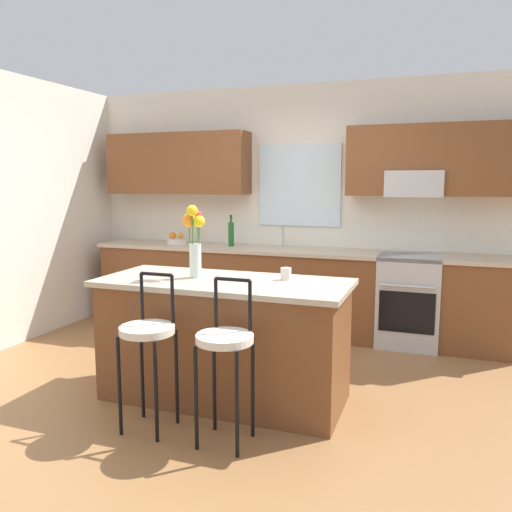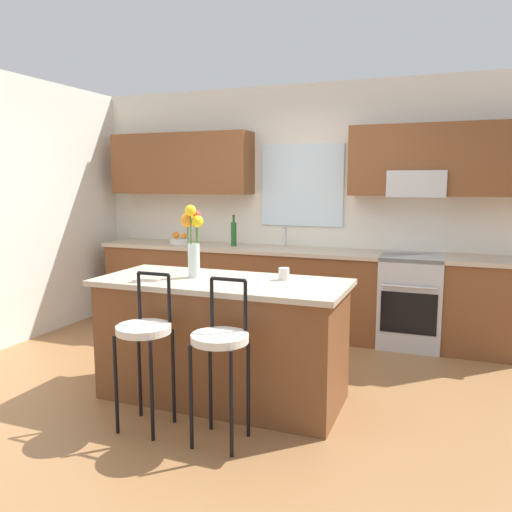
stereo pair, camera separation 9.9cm
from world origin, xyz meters
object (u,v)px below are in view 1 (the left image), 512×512
(kitchen_island, at_px, (224,339))
(oven_range, at_px, (409,300))
(mug_ceramic, at_px, (286,274))
(fruit_bowl_oranges, at_px, (177,240))
(bar_stool_middle, at_px, (225,346))
(bottle_olive_oil, at_px, (231,234))
(bar_stool_near, at_px, (148,337))
(flower_vase, at_px, (194,236))

(kitchen_island, bearing_deg, oven_range, 56.30)
(mug_ceramic, relative_size, fruit_bowl_oranges, 0.38)
(bar_stool_middle, height_order, bottle_olive_oil, bottle_olive_oil)
(oven_range, xyz_separation_m, fruit_bowl_oranges, (-2.64, 0.02, 0.50))
(bar_stool_near, height_order, fruit_bowl_oranges, fruit_bowl_oranges)
(bar_stool_middle, distance_m, bottle_olive_oil, 2.71)
(fruit_bowl_oranges, xyz_separation_m, bottle_olive_oil, (0.69, -0.00, 0.10))
(fruit_bowl_oranges, bearing_deg, kitchen_island, -53.13)
(fruit_bowl_oranges, bearing_deg, oven_range, -0.54)
(oven_range, height_order, bar_stool_near, bar_stool_near)
(bar_stool_near, distance_m, fruit_bowl_oranges, 2.76)
(oven_range, xyz_separation_m, bar_stool_near, (-1.51, -2.47, 0.18))
(oven_range, relative_size, mug_ceramic, 10.22)
(kitchen_island, xyz_separation_m, bottle_olive_oil, (-0.71, 1.88, 0.60))
(flower_vase, height_order, bottle_olive_oil, flower_vase)
(kitchen_island, xyz_separation_m, fruit_bowl_oranges, (-1.41, 1.88, 0.50))
(kitchen_island, relative_size, bar_stool_near, 1.80)
(kitchen_island, distance_m, fruit_bowl_oranges, 2.40)
(oven_range, xyz_separation_m, mug_ceramic, (-0.80, -1.69, 0.51))
(kitchen_island, relative_size, bottle_olive_oil, 5.34)
(bottle_olive_oil, bearing_deg, kitchen_island, -69.14)
(oven_range, bearing_deg, bar_stool_middle, -111.25)
(bar_stool_middle, relative_size, bottle_olive_oil, 2.97)
(kitchen_island, bearing_deg, bottle_olive_oil, 110.86)
(bar_stool_middle, height_order, fruit_bowl_oranges, fruit_bowl_oranges)
(kitchen_island, height_order, bar_stool_middle, bar_stool_middle)
(bar_stool_near, bearing_deg, fruit_bowl_oranges, 114.43)
(kitchen_island, xyz_separation_m, bar_stool_near, (-0.28, -0.62, 0.17))
(bar_stool_near, height_order, bottle_olive_oil, bottle_olive_oil)
(bar_stool_near, bearing_deg, mug_ceramic, 47.76)
(kitchen_island, relative_size, mug_ceramic, 20.79)
(bar_stool_near, height_order, mug_ceramic, bar_stool_near)
(oven_range, xyz_separation_m, flower_vase, (-1.48, -1.84, 0.78))
(mug_ceramic, relative_size, bottle_olive_oil, 0.26)
(oven_range, distance_m, bar_stool_middle, 2.65)
(bar_stool_middle, height_order, mug_ceramic, bar_stool_middle)
(oven_range, relative_size, bottle_olive_oil, 2.62)
(oven_range, height_order, kitchen_island, same)
(fruit_bowl_oranges, bearing_deg, bar_stool_middle, -55.98)
(oven_range, height_order, bar_stool_middle, bar_stool_middle)
(bar_stool_middle, bearing_deg, bar_stool_near, 180.00)
(bar_stool_middle, xyz_separation_m, bottle_olive_oil, (-0.99, 2.49, 0.43))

